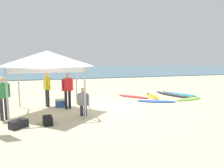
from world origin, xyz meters
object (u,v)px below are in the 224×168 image
Objects in this scene: canopy_tent at (47,59)px; gear_bag_by_pole at (19,124)px; surfboard_navy at (169,94)px; person_green at (3,95)px; surfboard_cyan at (178,94)px; surfboard_yellow at (152,96)px; person_yellow at (47,87)px; surfboard_lime at (189,99)px; person_red at (67,88)px; surfboard_blue at (156,101)px; gear_bag_near_tent at (48,120)px; cooler_box at (60,103)px; surfboard_red at (133,96)px; person_grey at (83,100)px; surfboard_black at (175,95)px.

gear_bag_by_pole is (-1.02, -1.89, -2.25)m from canopy_tent.
surfboard_navy is 10.05m from person_green.
surfboard_yellow is (-2.05, -0.23, 0.00)m from surfboard_cyan.
person_yellow is at bearing -172.16° from surfboard_cyan.
surfboard_lime is 0.87× the size of surfboard_navy.
person_yellow and person_red have the same top height.
person_green is (-2.55, -1.11, 0.00)m from person_red.
gear_bag_near_tent is at bearing -157.55° from surfboard_blue.
surfboard_cyan is at bearing 76.91° from surfboard_lime.
canopy_tent is at bearing 88.45° from gear_bag_near_tent.
gear_bag_near_tent is (-0.05, -1.77, -2.25)m from canopy_tent.
cooler_box is (-5.17, 0.26, 0.16)m from surfboard_blue.
gear_bag_by_pole is (-6.72, -2.50, 0.10)m from surfboard_blue.
surfboard_blue is 5.18m from cooler_box.
gear_bag_near_tent is at bearing -148.72° from surfboard_yellow.
surfboard_red is 1.22m from surfboard_yellow.
surfboard_lime is 2.19m from surfboard_yellow.
canopy_tent is at bearing 23.00° from person_green.
person_yellow is 2.61m from person_grey.
surfboard_cyan is (0.39, 1.67, -0.00)m from surfboard_lime.
surfboard_black is 1.57× the size of person_red.
surfboard_yellow is at bearing 31.28° from gear_bag_near_tent.
person_green is 1.43× the size of person_grey.
canopy_tent is 5.87× the size of cooler_box.
person_yellow is (-7.93, 0.52, 0.95)m from surfboard_lime.
person_green reaches higher than cooler_box.
surfboard_black is at bearing -8.00° from surfboard_red.
person_red reaches higher than surfboard_lime.
gear_bag_near_tent is (1.64, -1.05, -0.85)m from person_green.
person_yellow is at bearing 72.65° from gear_bag_by_pole.
surfboard_cyan is 9.21m from gear_bag_near_tent.
surfboard_yellow is at bearing 32.37° from person_grey.
surfboard_black is at bearing 15.35° from person_green.
canopy_tent is at bearing -155.56° from surfboard_red.
surfboard_black is at bearing 93.21° from surfboard_lime.
surfboard_cyan is at bearing 25.90° from gear_bag_near_tent.
surfboard_lime is (7.85, 0.59, -2.35)m from canopy_tent.
surfboard_black is 4.46× the size of gear_bag_near_tent.
cooler_box is at bearing 77.64° from gear_bag_near_tent.
surfboard_blue is 1.29× the size of person_yellow.
surfboard_blue is 1.50m from surfboard_yellow.
cooler_box is (-7.32, 0.28, 0.16)m from surfboard_lime.
person_red is at bearing -165.79° from surfboard_cyan.
person_red reaches higher than gear_bag_near_tent.
cooler_box is (0.61, -0.24, -0.79)m from person_yellow.
cooler_box is at bearing 177.84° from surfboard_lime.
person_green reaches higher than person_grey.
cooler_box is at bearing 114.69° from person_grey.
surfboard_red is 2.77m from surfboard_navy.
person_grey is at bearing -36.01° from canopy_tent.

